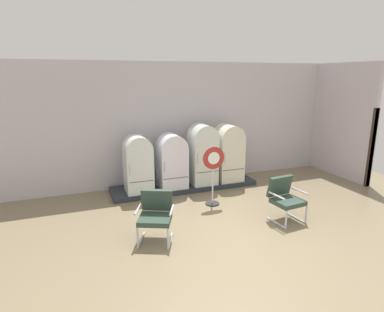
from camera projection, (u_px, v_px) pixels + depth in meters
ground at (240, 242)px, 5.87m from camera, size 12.00×10.00×0.05m
back_wall at (176, 123)px, 8.79m from camera, size 11.76×0.12×3.25m
side_wall_right at (343, 121)px, 9.33m from camera, size 0.16×2.20×3.25m
display_plinth at (185, 186)px, 8.59m from camera, size 3.82×0.95×0.12m
refrigerator_0 at (138, 162)px, 7.86m from camera, size 0.65×0.65×1.39m
refrigerator_1 at (172, 160)px, 8.15m from camera, size 0.69×0.63×1.37m
refrigerator_2 at (203, 153)px, 8.43m from camera, size 0.65×0.66×1.57m
refrigerator_3 at (228, 151)px, 8.71m from camera, size 0.68×0.70×1.52m
armchair_left at (156, 213)px, 5.81m from camera, size 0.78×0.80×0.91m
armchair_right at (285, 197)px, 6.60m from camera, size 0.68×0.67×0.91m
sign_stand at (213, 175)px, 7.35m from camera, size 0.51×0.32×1.37m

